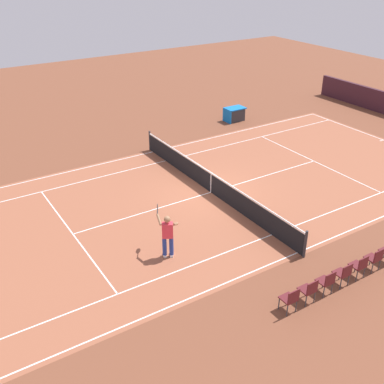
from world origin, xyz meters
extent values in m
plane|color=brown|center=(0.00, 0.00, 0.00)|extent=(60.00, 60.00, 0.00)
cube|color=#935138|center=(0.00, 0.00, 0.00)|extent=(24.20, 11.40, 0.00)
cube|color=white|center=(-11.90, 0.00, 0.00)|extent=(0.05, 11.00, 0.01)
cube|color=white|center=(0.00, -5.50, 0.00)|extent=(23.80, 0.05, 0.01)
cube|color=white|center=(0.00, 5.50, 0.00)|extent=(23.80, 0.05, 0.01)
cube|color=white|center=(0.00, -4.11, 0.00)|extent=(23.80, 0.05, 0.01)
cube|color=white|center=(0.00, 4.11, 0.00)|extent=(23.80, 0.05, 0.01)
cube|color=white|center=(6.40, 0.00, 0.00)|extent=(0.05, 8.22, 0.01)
cube|color=white|center=(-6.40, 0.00, 0.00)|extent=(0.05, 8.22, 0.01)
cube|color=white|center=(0.00, 0.00, 0.00)|extent=(12.80, 0.05, 0.01)
cube|color=white|center=(-11.75, 0.00, 0.00)|extent=(0.30, 0.05, 0.01)
cylinder|color=#2D2D33|center=(0.00, -5.80, 0.54)|extent=(0.10, 0.10, 1.08)
cylinder|color=#2D2D33|center=(0.00, 5.80, 0.54)|extent=(0.10, 0.10, 1.08)
cube|color=black|center=(0.00, 0.00, 0.44)|extent=(0.02, 11.60, 0.88)
cube|color=white|center=(0.00, 0.00, 0.95)|extent=(0.04, 11.60, 0.06)
cube|color=white|center=(0.00, 0.00, 0.44)|extent=(0.04, 0.06, 0.88)
cylinder|color=navy|center=(3.93, 3.27, 0.45)|extent=(0.15, 0.15, 0.74)
cube|color=white|center=(3.90, 3.21, 0.04)|extent=(0.23, 0.30, 0.09)
cylinder|color=navy|center=(4.14, 3.15, 0.45)|extent=(0.15, 0.15, 0.74)
cube|color=white|center=(4.11, 3.10, 0.04)|extent=(0.23, 0.30, 0.09)
cube|color=#E03342|center=(4.04, 3.21, 1.10)|extent=(0.45, 0.40, 0.56)
sphere|color=#9E704C|center=(4.04, 3.21, 1.53)|extent=(0.23, 0.23, 0.23)
cylinder|color=#9E704C|center=(3.71, 3.19, 1.23)|extent=(0.37, 0.34, 0.26)
cylinder|color=#9E704C|center=(4.19, 2.92, 1.43)|extent=(0.16, 0.43, 0.30)
cylinder|color=#232326|center=(4.09, 2.61, 1.54)|extent=(0.17, 0.26, 0.04)
torus|color=#232326|center=(3.95, 2.36, 1.54)|extent=(0.18, 0.29, 0.31)
cylinder|color=#C6D84C|center=(3.95, 2.36, 1.54)|extent=(0.14, 0.24, 0.27)
sphere|color=#CCE01E|center=(-0.61, 2.65, 0.03)|extent=(0.07, 0.07, 0.07)
cylinder|color=#38383D|center=(-2.00, 7.35, 0.22)|extent=(0.04, 0.04, 0.44)
cylinder|color=#38383D|center=(-1.24, 7.35, 0.22)|extent=(0.04, 0.04, 0.44)
cylinder|color=#38383D|center=(-1.60, 7.35, 0.22)|extent=(0.04, 0.04, 0.44)
cylinder|color=#38383D|center=(-1.24, 7.71, 0.22)|extent=(0.04, 0.04, 0.44)
cylinder|color=#38383D|center=(-1.60, 7.71, 0.22)|extent=(0.04, 0.04, 0.44)
cube|color=#56191E|center=(-1.42, 7.53, 0.46)|extent=(0.44, 0.44, 0.04)
cube|color=#56191E|center=(-1.42, 7.73, 0.68)|extent=(0.44, 0.04, 0.40)
cylinder|color=#38383D|center=(-0.48, 7.35, 0.22)|extent=(0.04, 0.04, 0.44)
cylinder|color=#38383D|center=(-0.84, 7.35, 0.22)|extent=(0.04, 0.04, 0.44)
cylinder|color=#38383D|center=(-0.48, 7.71, 0.22)|extent=(0.04, 0.04, 0.44)
cylinder|color=#38383D|center=(-0.84, 7.71, 0.22)|extent=(0.04, 0.04, 0.44)
cube|color=#56191E|center=(-0.66, 7.53, 0.46)|extent=(0.44, 0.44, 0.04)
cube|color=#56191E|center=(-0.66, 7.73, 0.68)|extent=(0.44, 0.04, 0.40)
cylinder|color=#38383D|center=(0.28, 7.35, 0.22)|extent=(0.04, 0.04, 0.44)
cylinder|color=#38383D|center=(-0.08, 7.35, 0.22)|extent=(0.04, 0.04, 0.44)
cylinder|color=#38383D|center=(0.28, 7.71, 0.22)|extent=(0.04, 0.04, 0.44)
cylinder|color=#38383D|center=(-0.08, 7.71, 0.22)|extent=(0.04, 0.04, 0.44)
cube|color=#56191E|center=(0.10, 7.53, 0.46)|extent=(0.44, 0.44, 0.04)
cube|color=#56191E|center=(0.10, 7.73, 0.68)|extent=(0.44, 0.04, 0.40)
cylinder|color=#38383D|center=(1.04, 7.35, 0.22)|extent=(0.04, 0.04, 0.44)
cylinder|color=#38383D|center=(0.68, 7.35, 0.22)|extent=(0.04, 0.04, 0.44)
cylinder|color=#38383D|center=(1.04, 7.71, 0.22)|extent=(0.04, 0.04, 0.44)
cylinder|color=#38383D|center=(0.68, 7.71, 0.22)|extent=(0.04, 0.04, 0.44)
cube|color=#56191E|center=(0.86, 7.53, 0.46)|extent=(0.44, 0.44, 0.04)
cube|color=#56191E|center=(0.86, 7.73, 0.68)|extent=(0.44, 0.04, 0.40)
cylinder|color=#38383D|center=(1.80, 7.35, 0.22)|extent=(0.04, 0.04, 0.44)
cylinder|color=#38383D|center=(1.44, 7.35, 0.22)|extent=(0.04, 0.04, 0.44)
cylinder|color=#38383D|center=(1.80, 7.71, 0.22)|extent=(0.04, 0.04, 0.44)
cylinder|color=#38383D|center=(1.44, 7.71, 0.22)|extent=(0.04, 0.04, 0.44)
cube|color=#56191E|center=(1.62, 7.53, 0.46)|extent=(0.44, 0.44, 0.04)
cube|color=#56191E|center=(1.62, 7.73, 0.68)|extent=(0.44, 0.04, 0.40)
cylinder|color=#38383D|center=(2.56, 7.35, 0.22)|extent=(0.04, 0.04, 0.44)
cylinder|color=#38383D|center=(2.20, 7.35, 0.22)|extent=(0.04, 0.04, 0.44)
cylinder|color=#38383D|center=(2.56, 7.71, 0.22)|extent=(0.04, 0.04, 0.44)
cylinder|color=#38383D|center=(2.20, 7.71, 0.22)|extent=(0.04, 0.04, 0.44)
cube|color=#56191E|center=(2.38, 7.53, 0.46)|extent=(0.44, 0.44, 0.04)
cube|color=#56191E|center=(2.38, 7.73, 0.68)|extent=(0.44, 0.04, 0.40)
cube|color=#2D2D33|center=(-6.75, -7.20, 0.40)|extent=(1.10, 0.70, 0.80)
cube|color=blue|center=(-6.75, -7.20, 0.82)|extent=(1.24, 0.84, 0.06)
cube|color=blue|center=(-6.15, -7.20, 0.42)|extent=(0.06, 0.84, 0.84)
camera|label=1|loc=(10.56, 15.06, 9.71)|focal=43.49mm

